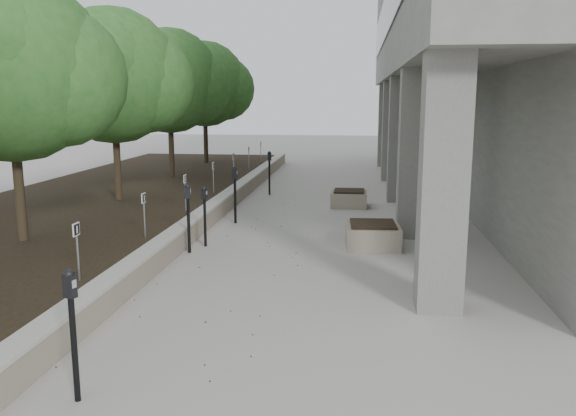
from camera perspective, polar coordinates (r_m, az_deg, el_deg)
The scene contains 22 objects.
ground at distance 9.05m, azimuth -7.16°, elevation -10.91°, with size 90.00×90.00×0.00m, color #B0AAA1.
retaining_wall at distance 17.86m, azimuth -5.96°, elevation 0.72°, with size 0.39×26.00×0.50m, color tan, non-canonical shape.
planting_bed at distance 19.02m, azimuth -16.82°, elevation 0.77°, with size 7.00×26.00×0.40m, color #2D2216.
crabapple_tree_2 at distance 13.12m, azimuth -25.20°, elevation 8.81°, with size 4.60×4.00×5.44m, color #2B6125, non-canonical shape.
crabapple_tree_3 at distance 17.57m, azimuth -16.53°, elevation 9.59°, with size 4.60×4.00×5.44m, color #2B6125, non-canonical shape.
crabapple_tree_4 at distance 22.25m, azimuth -11.41°, elevation 9.94°, with size 4.60×4.00×5.44m, color #2B6125, non-canonical shape.
crabapple_tree_5 at distance 27.05m, azimuth -8.08°, elevation 10.13°, with size 4.60×4.00×5.44m, color #2B6125, non-canonical shape.
parking_sign_2 at distance 10.03m, azimuth -19.75°, elevation -4.04°, with size 0.04×0.22×0.96m, color black, non-canonical shape.
parking_sign_3 at distance 12.71m, azimuth -13.78°, elevation -0.70°, with size 0.04×0.22×0.96m, color black, non-canonical shape.
parking_sign_4 at distance 15.51m, azimuth -9.92°, elevation 1.46°, with size 0.04×0.22×0.96m, color black, non-canonical shape.
parking_sign_5 at distance 18.37m, azimuth -7.26°, elevation 2.95°, with size 0.04×0.22×0.96m, color black, non-canonical shape.
parking_sign_6 at distance 21.27m, azimuth -5.31°, elevation 4.03°, with size 0.04×0.22×0.96m, color black, non-canonical shape.
parking_sign_7 at distance 24.20m, azimuth -3.82°, elevation 4.85°, with size 0.04×0.22×0.96m, color black, non-canonical shape.
parking_sign_8 at distance 27.14m, azimuth -2.66°, elevation 5.49°, with size 0.04×0.22×0.96m, color black, non-canonical shape.
parking_meter_1 at distance 6.94m, azimuth -20.12°, elevation -11.61°, with size 0.15×0.11×1.52m, color black, non-canonical shape.
parking_meter_2 at distance 12.80m, azimuth -9.64°, elevation -1.01°, with size 0.15×0.11×1.52m, color black, non-canonical shape.
parking_meter_3 at distance 13.32m, azimuth -8.08°, elevation -0.83°, with size 0.14×0.10×1.37m, color black, non-canonical shape.
parking_meter_4 at distance 15.69m, azimuth -5.16°, elevation 1.26°, with size 0.15×0.11×1.53m, color black, non-canonical shape.
parking_meter_5 at distance 20.27m, azimuth -1.82°, elevation 3.40°, with size 0.15×0.11×1.52m, color black, non-canonical shape.
planter_front at distance 13.37m, azimuth 8.21°, elevation -2.58°, with size 1.19×1.19×0.56m, color tan, non-canonical shape.
planter_back at distance 18.27m, azimuth 5.95°, elevation 0.96°, with size 1.10×1.10×0.51m, color tan, non-canonical shape.
berry_scatter at distance 13.74m, azimuth -2.57°, elevation -3.26°, with size 3.30×14.10×0.02m, color maroon, non-canonical shape.
Camera 1 is at (2.09, -8.16, 3.31)m, focal length 36.62 mm.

